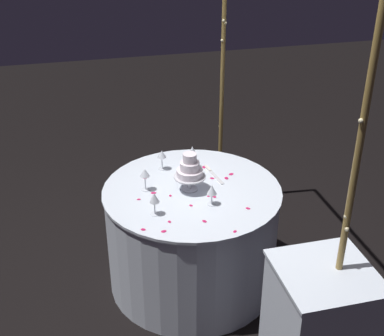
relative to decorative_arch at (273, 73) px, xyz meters
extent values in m
plane|color=black|center=(0.00, -0.54, -1.59)|extent=(12.00, 12.00, 0.00)
cylinder|color=olive|center=(-1.09, 0.00, -0.38)|extent=(0.04, 0.04, 2.43)
cylinder|color=olive|center=(1.09, 0.00, -0.38)|extent=(0.04, 0.04, 2.43)
sphere|color=#F9EAB2|center=(-1.08, -0.01, 0.10)|extent=(0.02, 0.02, 0.02)
sphere|color=#F9EAB2|center=(1.10, 0.00, -0.47)|extent=(0.02, 0.02, 0.02)
sphere|color=#F9EAB2|center=(-1.08, 0.01, 0.08)|extent=(0.02, 0.02, 0.02)
sphere|color=#F9EAB2|center=(1.09, -0.01, -0.40)|extent=(0.02, 0.02, 0.02)
sphere|color=#F9EAB2|center=(-1.07, -0.02, -0.06)|extent=(0.02, 0.02, 0.02)
sphere|color=#F9EAB2|center=(1.10, -0.02, 0.12)|extent=(0.02, 0.02, 0.02)
sphere|color=#F9EAB2|center=(-1.11, 0.00, -0.85)|extent=(0.02, 0.02, 0.02)
cylinder|color=silver|center=(0.00, -0.54, -1.20)|extent=(1.22, 1.22, 0.78)
cylinder|color=silver|center=(0.00, -0.54, -0.80)|extent=(1.25, 1.25, 0.02)
cube|color=silver|center=(1.10, -0.08, -1.17)|extent=(0.50, 0.50, 0.84)
cube|color=silver|center=(1.10, -0.08, -0.75)|extent=(0.52, 0.52, 0.02)
cylinder|color=silver|center=(0.00, -0.55, -0.79)|extent=(0.11, 0.11, 0.01)
cylinder|color=silver|center=(0.00, -0.55, -0.74)|extent=(0.02, 0.02, 0.09)
cylinder|color=silver|center=(0.00, -0.55, -0.69)|extent=(0.22, 0.22, 0.01)
cylinder|color=white|center=(0.00, -0.55, -0.66)|extent=(0.18, 0.18, 0.05)
cylinder|color=white|center=(0.00, -0.55, -0.61)|extent=(0.13, 0.13, 0.06)
cylinder|color=white|center=(0.00, -0.55, -0.55)|extent=(0.09, 0.09, 0.06)
cylinder|color=silver|center=(0.25, -0.84, -0.79)|extent=(0.06, 0.06, 0.00)
cylinder|color=silver|center=(0.25, -0.84, -0.75)|extent=(0.01, 0.01, 0.09)
cone|color=silver|center=(0.25, -0.84, -0.67)|extent=(0.06, 0.06, 0.07)
cylinder|color=silver|center=(-0.34, -0.68, -0.79)|extent=(0.06, 0.06, 0.00)
cylinder|color=silver|center=(-0.34, -0.68, -0.74)|extent=(0.01, 0.01, 0.09)
cone|color=silver|center=(-0.34, -0.68, -0.67)|extent=(0.07, 0.07, 0.06)
cylinder|color=silver|center=(0.22, -0.46, -0.79)|extent=(0.06, 0.06, 0.00)
cylinder|color=silver|center=(0.22, -0.46, -0.75)|extent=(0.01, 0.01, 0.08)
cone|color=silver|center=(0.22, -0.46, -0.68)|extent=(0.07, 0.07, 0.07)
cylinder|color=silver|center=(-0.07, -0.85, -0.79)|extent=(0.06, 0.06, 0.00)
cylinder|color=silver|center=(-0.07, -0.85, -0.74)|extent=(0.01, 0.01, 0.11)
cone|color=silver|center=(-0.07, -0.85, -0.66)|extent=(0.07, 0.07, 0.05)
cylinder|color=silver|center=(-0.32, -0.46, -0.79)|extent=(0.06, 0.06, 0.00)
cylinder|color=silver|center=(-0.32, -0.46, -0.74)|extent=(0.01, 0.01, 0.10)
cone|color=silver|center=(-0.32, -0.46, -0.66)|extent=(0.06, 0.06, 0.07)
cube|color=silver|center=(-0.12, -0.33, -0.79)|extent=(0.22, 0.06, 0.01)
cube|color=white|center=(-0.26, -0.35, -0.79)|extent=(0.09, 0.03, 0.01)
ellipsoid|color=#C61951|center=(-0.15, -0.58, -0.79)|extent=(0.02, 0.03, 0.00)
ellipsoid|color=#C61951|center=(-0.11, -0.36, -0.79)|extent=(0.04, 0.04, 0.00)
ellipsoid|color=#C61951|center=(-0.29, -0.37, -0.79)|extent=(0.04, 0.03, 0.00)
ellipsoid|color=#C61951|center=(0.45, -0.83, -0.79)|extent=(0.03, 0.04, 0.00)
ellipsoid|color=#C61951|center=(0.56, -0.41, -0.79)|extent=(0.03, 0.03, 0.00)
ellipsoid|color=#C61951|center=(0.12, -0.45, -0.79)|extent=(0.02, 0.03, 0.00)
ellipsoid|color=#C61951|center=(0.40, -0.56, -0.79)|extent=(0.04, 0.04, 0.00)
ellipsoid|color=#C61951|center=(0.14, -0.42, -0.79)|extent=(0.04, 0.03, 0.00)
ellipsoid|color=#C61951|center=(0.33, -0.24, -0.79)|extent=(0.04, 0.04, 0.00)
ellipsoid|color=#C61951|center=(-0.09, -0.26, -0.79)|extent=(0.04, 0.03, 0.00)
ellipsoid|color=#C61951|center=(0.20, -0.60, -0.79)|extent=(0.03, 0.03, 0.00)
ellipsoid|color=#C61951|center=(0.36, -0.77, -0.79)|extent=(0.03, 0.03, 0.00)
ellipsoid|color=#C61951|center=(-0.23, -0.83, -0.79)|extent=(0.04, 0.03, 0.00)
ellipsoid|color=#C61951|center=(-0.14, -0.21, -0.79)|extent=(0.04, 0.05, 0.00)
ellipsoid|color=#C61951|center=(-0.01, -0.81, -0.79)|extent=(0.03, 0.04, 0.00)
ellipsoid|color=#C61951|center=(0.05, -0.70, -0.79)|extent=(0.03, 0.02, 0.00)
ellipsoid|color=#C61951|center=(0.05, -0.92, -0.79)|extent=(0.02, 0.03, 0.00)
ellipsoid|color=#C61951|center=(0.40, -0.95, -0.79)|extent=(0.04, 0.04, 0.00)
camera|label=1|loc=(3.04, -1.29, 1.06)|focal=49.08mm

